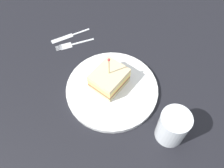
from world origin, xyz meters
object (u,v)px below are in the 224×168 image
plate (112,89)px  fork (71,45)px  knife (68,36)px  drink_glass (172,128)px  sandwich_half_center (109,79)px

plate → fork: (-17.84, 10.90, -0.48)cm
knife → drink_glass: bearing=-28.9°
sandwich_half_center → drink_glass: (18.68, -7.82, 0.26)cm
sandwich_half_center → fork: bearing=149.3°
plate → fork: 20.91cm
plate → drink_glass: (17.50, -6.83, 3.47)cm
sandwich_half_center → drink_glass: size_ratio=1.17×
sandwich_half_center → fork: size_ratio=1.08×
sandwich_half_center → fork: (-16.66, 9.91, -3.68)cm
sandwich_half_center → plate: bearing=-40.2°
drink_glass → fork: (-35.34, 17.72, -3.94)cm
plate → knife: plate is taller
plate → drink_glass: size_ratio=2.67×
drink_glass → knife: size_ratio=0.92×
fork → knife: 3.79cm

